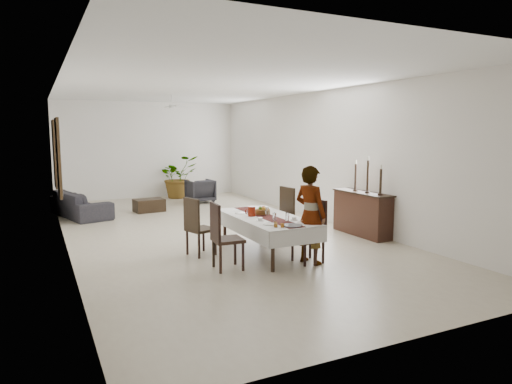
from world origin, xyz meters
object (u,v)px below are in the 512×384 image
Objects in this scene: red_pitcher at (252,211)px; sideboard_body at (362,214)px; dining_table_top at (266,218)px; woman at (310,215)px; sofa at (81,204)px.

sideboard_body is at bearing 6.73° from red_pitcher.
red_pitcher is (-0.22, 0.14, 0.12)m from dining_table_top.
woman reaches higher than sideboard_body.
dining_table_top is at bearing -169.68° from sideboard_body.
dining_table_top is 6.07m from sofa.
red_pitcher reaches higher than dining_table_top.
dining_table_top is at bearing 5.82° from woman.
woman reaches higher than red_pitcher.
sideboard_body reaches higher than red_pitcher.
sofa is (-2.68, 5.43, -0.32)m from dining_table_top.
woman is at bearing -169.02° from sofa.
sideboard_body is at bearing -148.63° from sofa.
red_pitcher reaches higher than sofa.
red_pitcher is at bearing -173.27° from sideboard_body.
red_pitcher is 0.12× the size of sideboard_body.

